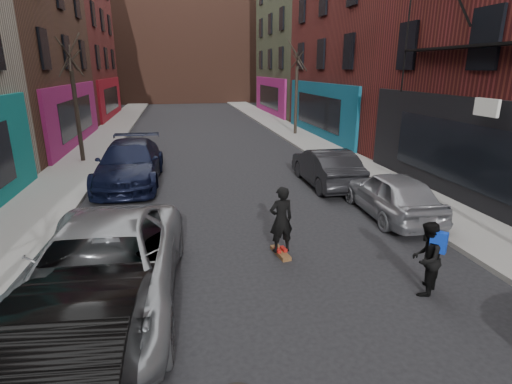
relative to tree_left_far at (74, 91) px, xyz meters
name	(u,v)px	position (x,y,z in m)	size (l,w,h in m)	color
sidewalk_left	(116,127)	(-0.05, 12.00, -3.31)	(2.50, 84.00, 0.13)	gray
sidewalk_right	(275,123)	(12.45, 12.00, -3.31)	(2.50, 84.00, 0.13)	gray
building_far	(184,48)	(6.20, 38.00, 3.62)	(40.00, 10.00, 14.00)	#47281E
tree_left_far	(74,91)	(0.00, 0.00, 0.00)	(2.00, 2.00, 6.50)	black
tree_right_far	(297,82)	(12.40, 6.00, 0.15)	(2.00, 2.00, 6.80)	black
parked_left_mid	(64,384)	(3.00, -15.83, -2.59)	(1.67, 4.79, 1.58)	black
parked_left_far	(102,270)	(3.00, -13.03, -2.56)	(2.73, 5.92, 1.64)	gray
parked_left_end	(130,163)	(2.63, -4.21, -2.56)	(2.31, 5.68, 1.65)	black
parked_right_far	(392,194)	(10.80, -9.52, -2.67)	(1.68, 4.17, 1.42)	#9B9DA3
parked_right_end	(326,167)	(10.07, -5.88, -2.66)	(1.53, 4.38, 1.44)	black
skateboard	(281,253)	(6.81, -11.46, -3.33)	(0.22, 0.80, 0.10)	brown
skateboarder	(281,220)	(6.81, -11.46, -2.46)	(0.60, 0.39, 1.64)	black
pedestrian	(426,258)	(9.20, -13.70, -2.61)	(0.94, 0.93, 1.53)	black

